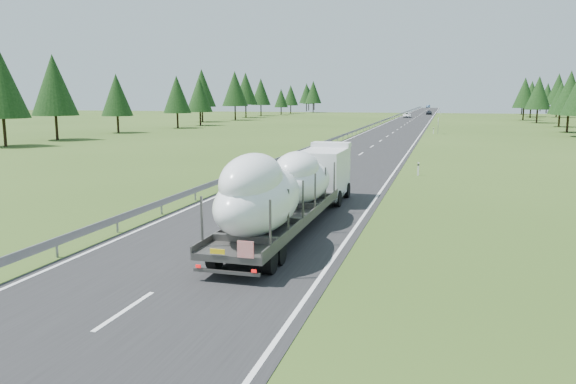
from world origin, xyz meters
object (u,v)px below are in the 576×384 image
(highway_sign, at_px, (438,123))
(distant_van, at_px, (407,115))
(distant_car_dark, at_px, (429,112))
(boat_truck, at_px, (290,185))
(distant_car_blue, at_px, (428,106))

(highway_sign, height_order, distant_van, highway_sign)
(highway_sign, bearing_deg, distant_car_dark, 92.50)
(highway_sign, relative_size, distant_car_dark, 0.60)
(boat_truck, height_order, distant_car_blue, boat_truck)
(distant_car_dark, distance_m, distant_car_blue, 120.13)
(distant_van, xyz_separation_m, distant_car_dark, (5.22, 28.48, 0.05))
(distant_van, bearing_deg, distant_car_dark, 77.99)
(distant_car_dark, relative_size, distant_car_blue, 0.90)
(boat_truck, bearing_deg, distant_van, 91.73)
(boat_truck, relative_size, distant_car_dark, 3.97)
(distant_van, bearing_deg, boat_truck, -89.89)
(distant_car_dark, bearing_deg, distant_car_blue, 93.45)
(highway_sign, xyz_separation_m, distant_van, (-9.54, 70.58, -1.11))
(distant_car_blue, bearing_deg, distant_car_dark, -82.98)
(distant_car_blue, bearing_deg, boat_truck, -84.28)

